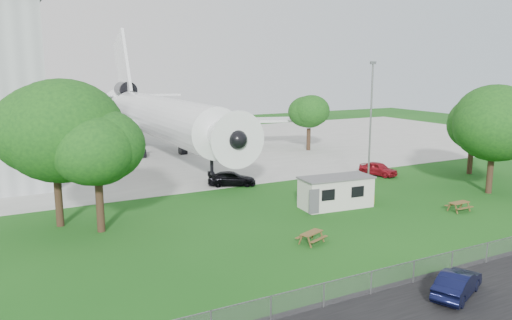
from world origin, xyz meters
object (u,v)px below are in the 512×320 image
airliner (160,116)px  site_cabin (336,192)px  picnic_east (459,211)px  car_centre_sedan (457,284)px  picnic_west (311,243)px

airliner → site_cabin: 31.92m
airliner → picnic_east: 39.74m
car_centre_sedan → picnic_west: bearing=-11.4°
picnic_east → car_centre_sedan: 16.63m
site_cabin → car_centre_sedan: (-4.61, -16.37, -0.64)m
airliner → car_centre_sedan: (0.80, -47.59, -4.60)m
airliner → car_centre_sedan: size_ratio=11.66×
airliner → picnic_east: airliner is taller
airliner → picnic_east: bearing=-69.8°
airliner → picnic_west: 37.91m
picnic_east → car_centre_sedan: size_ratio=0.44×
site_cabin → car_centre_sedan: size_ratio=1.68×
site_cabin → picnic_east: site_cabin is taller
airliner → site_cabin: (5.40, -31.21, -3.96)m
picnic_west → car_centre_sedan: size_ratio=0.44×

